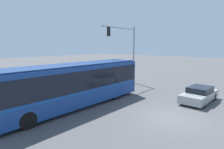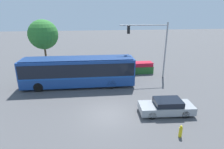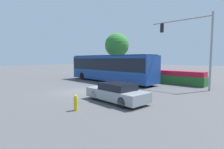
# 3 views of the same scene
# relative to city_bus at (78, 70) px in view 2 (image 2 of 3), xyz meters

# --- Properties ---
(ground_plane) EXTENTS (140.00, 140.00, 0.00)m
(ground_plane) POSITION_rel_city_bus_xyz_m (2.57, -6.42, -1.84)
(ground_plane) COLOR #4C4C4F
(city_bus) EXTENTS (12.23, 2.89, 3.23)m
(city_bus) POSITION_rel_city_bus_xyz_m (0.00, 0.00, 0.00)
(city_bus) COLOR navy
(city_bus) RESTS_ON ground
(sedan_foreground) EXTENTS (4.46, 2.05, 1.24)m
(sedan_foreground) POSITION_rel_city_bus_xyz_m (7.32, -6.87, -1.24)
(sedan_foreground) COLOR gray
(sedan_foreground) RESTS_ON ground
(traffic_light_pole) EXTENTS (5.78, 0.24, 6.79)m
(traffic_light_pole) POSITION_rel_city_bus_xyz_m (9.10, 1.66, 2.68)
(traffic_light_pole) COLOR gray
(traffic_light_pole) RESTS_ON ground
(flowering_hedge) EXTENTS (6.52, 1.36, 1.48)m
(flowering_hedge) POSITION_rel_city_bus_xyz_m (6.47, 3.63, -1.11)
(flowering_hedge) COLOR #286028
(flowering_hedge) RESTS_ON ground
(street_tree_left) EXTENTS (3.94, 3.94, 7.00)m
(street_tree_left) POSITION_rel_city_bus_xyz_m (-4.75, 6.43, 3.18)
(street_tree_left) COLOR brown
(street_tree_left) RESTS_ON ground
(fire_hydrant) EXTENTS (0.22, 0.22, 0.86)m
(fire_hydrant) POSITION_rel_city_bus_xyz_m (7.06, -9.86, -1.43)
(fire_hydrant) COLOR gold
(fire_hydrant) RESTS_ON ground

